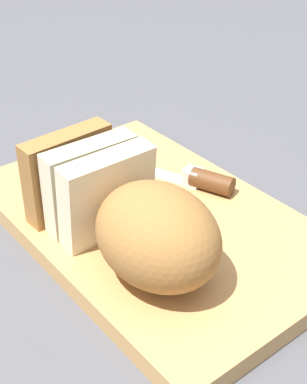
# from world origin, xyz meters

# --- Properties ---
(ground_plane) EXTENTS (3.00, 3.00, 0.00)m
(ground_plane) POSITION_xyz_m (0.00, 0.00, 0.00)
(ground_plane) COLOR #4C4C51
(cutting_board) EXTENTS (0.42, 0.28, 0.02)m
(cutting_board) POSITION_xyz_m (0.00, 0.00, 0.01)
(cutting_board) COLOR tan
(cutting_board) RESTS_ON ground_plane
(bread_loaf) EXTENTS (0.23, 0.12, 0.10)m
(bread_loaf) POSITION_xyz_m (-0.04, 0.06, 0.07)
(bread_loaf) COLOR #996633
(bread_loaf) RESTS_ON cutting_board
(bread_knife) EXTENTS (0.23, 0.12, 0.02)m
(bread_knife) POSITION_xyz_m (0.03, -0.07, 0.03)
(bread_knife) COLOR silver
(bread_knife) RESTS_ON cutting_board
(crumb_near_knife) EXTENTS (0.01, 0.01, 0.01)m
(crumb_near_knife) POSITION_xyz_m (-0.04, -0.00, 0.02)
(crumb_near_knife) COLOR tan
(crumb_near_knife) RESTS_ON cutting_board
(crumb_near_loaf) EXTENTS (0.00, 0.00, 0.00)m
(crumb_near_loaf) POSITION_xyz_m (-0.01, -0.03, 0.02)
(crumb_near_loaf) COLOR tan
(crumb_near_loaf) RESTS_ON cutting_board
(crumb_stray_left) EXTENTS (0.01, 0.01, 0.01)m
(crumb_stray_left) POSITION_xyz_m (-0.03, 0.01, 0.03)
(crumb_stray_left) COLOR tan
(crumb_stray_left) RESTS_ON cutting_board
(crumb_stray_right) EXTENTS (0.01, 0.01, 0.01)m
(crumb_stray_right) POSITION_xyz_m (-0.05, -0.03, 0.02)
(crumb_stray_right) COLOR tan
(crumb_stray_right) RESTS_ON cutting_board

